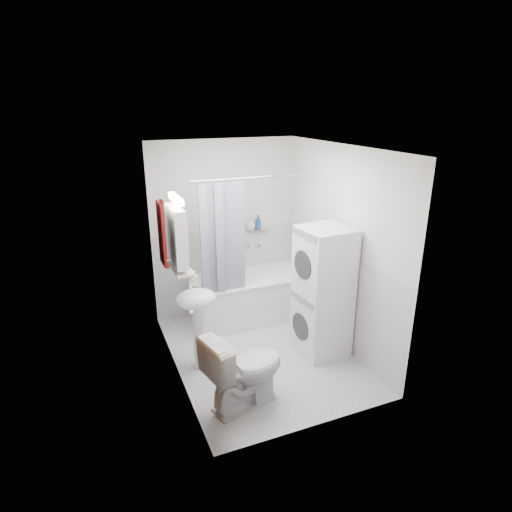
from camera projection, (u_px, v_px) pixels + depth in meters
name	position (u px, v px, depth m)	size (l,w,h in m)	color
floor	(262.00, 353.00, 5.11)	(2.60, 2.60, 0.00)	silver
room_walls	(262.00, 234.00, 4.60)	(2.60, 2.60, 2.60)	silver
wainscot	(252.00, 298.00, 5.16)	(1.98, 2.58, 2.58)	white
door	(191.00, 312.00, 3.95)	(0.05, 2.00, 2.00)	brown
bathtub	(254.00, 294.00, 5.89)	(1.62, 0.76, 0.61)	white
tub_spout	(258.00, 244.00, 6.05)	(0.04, 0.04, 0.12)	silver
curtain_rod	(264.00, 177.00, 5.05)	(0.02, 0.02, 1.80)	silver
shower_curtain	(223.00, 242.00, 5.11)	(0.55, 0.02, 1.45)	#141F49
sink	(197.00, 311.00, 4.62)	(0.44, 0.37, 1.04)	white
medicine_cabinet	(177.00, 234.00, 4.34)	(0.13, 0.50, 0.71)	white
shelf	(180.00, 268.00, 4.47)	(0.18, 0.54, 0.03)	silver
shower_caddy	(262.00, 230.00, 5.98)	(0.22, 0.06, 0.02)	silver
towel	(162.00, 232.00, 4.95)	(0.07, 0.32, 0.77)	#5E0F10
washer_dryer	(323.00, 292.00, 4.92)	(0.58, 0.57, 1.54)	white
toilet	(245.00, 369.00, 4.13)	(0.45, 0.81, 0.80)	white
soap_pump	(195.00, 282.00, 4.75)	(0.08, 0.17, 0.08)	gray
shelf_bottle	(183.00, 268.00, 4.32)	(0.07, 0.18, 0.07)	gray
shelf_cup	(177.00, 258.00, 4.55)	(0.10, 0.09, 0.10)	gray
shampoo_a	(250.00, 226.00, 5.90)	(0.13, 0.17, 0.13)	gray
shampoo_b	(258.00, 226.00, 5.95)	(0.08, 0.21, 0.08)	navy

